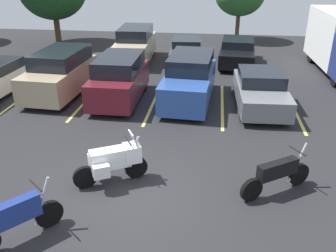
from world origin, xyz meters
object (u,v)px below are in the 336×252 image
motorcycle_third (17,218)px  car_far_champagne (135,45)px  car_blue (190,80)px  motorcycle_touring (114,160)px  car_far_charcoal (186,51)px  car_maroon (119,79)px  motorcycle_second (277,174)px  car_tan (60,73)px  car_grey (261,90)px  car_far_black (237,52)px

motorcycle_third → car_far_champagne: bearing=91.9°
car_blue → motorcycle_touring: bearing=-103.7°
car_blue → car_far_charcoal: car_blue is taller
car_maroon → motorcycle_second: bearing=-46.9°
motorcycle_touring → car_tan: 7.92m
motorcycle_second → car_maroon: car_maroon is taller
car_far_charcoal → car_maroon: bearing=-109.0°
car_far_charcoal → car_far_champagne: bearing=-174.5°
car_maroon → car_far_charcoal: size_ratio=0.96×
motorcycle_touring → car_maroon: car_maroon is taller
car_far_charcoal → motorcycle_second: bearing=-74.8°
car_grey → car_far_charcoal: 7.73m
motorcycle_third → car_far_black: (5.44, 15.48, 0.11)m
motorcycle_touring → motorcycle_third: (-1.51, -2.58, -0.08)m
motorcycle_third → car_grey: (6.12, 8.87, 0.13)m
car_maroon → car_far_black: (5.32, 6.57, -0.26)m
motorcycle_touring → motorcycle_second: size_ratio=0.98×
car_blue → car_far_black: bearing=69.7°
motorcycle_third → car_far_champagne: 15.40m
car_maroon → car_far_black: bearing=51.0°
motorcycle_third → car_blue: bearing=71.3°
car_far_charcoal → car_blue: bearing=-84.0°
car_far_black → motorcycle_second: bearing=-87.6°
car_blue → car_grey: (2.99, -0.37, -0.23)m
car_maroon → car_grey: bearing=-0.3°
motorcycle_third → motorcycle_touring: bearing=59.6°
motorcycle_third → car_maroon: bearing=89.2°
motorcycle_second → car_far_champagne: bearing=117.0°
motorcycle_second → car_blue: (-2.86, 6.60, 0.40)m
car_far_black → car_far_champagne: bearing=-179.1°
car_far_charcoal → car_far_black: size_ratio=0.99×
car_grey → car_far_black: size_ratio=0.97×
car_far_champagne → car_maroon: bearing=-84.4°
car_far_black → motorcycle_touring: bearing=-106.9°
motorcycle_third → car_blue: (3.13, 9.24, 0.36)m
motorcycle_touring → car_maroon: (-1.39, 6.33, 0.28)m
motorcycle_touring → motorcycle_second: 4.47m
car_tan → car_blue: bearing=-0.4°
car_grey → car_far_black: bearing=95.9°
motorcycle_third → car_far_charcoal: 15.87m
motorcycle_touring → car_far_charcoal: motorcycle_touring is taller
car_tan → motorcycle_third: bearing=-73.8°
car_grey → car_far_champagne: (-6.64, 6.51, 0.24)m
car_far_black → motorcycle_third: bearing=-109.4°
motorcycle_touring → motorcycle_second: motorcycle_touring is taller
motorcycle_touring → car_far_champagne: bearing=99.0°
car_far_champagne → car_far_black: car_far_champagne is taller
car_blue → car_maroon: bearing=-173.7°
car_far_champagne → car_far_charcoal: (2.97, 0.29, -0.31)m
motorcycle_third → car_far_charcoal: car_far_charcoal is taller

